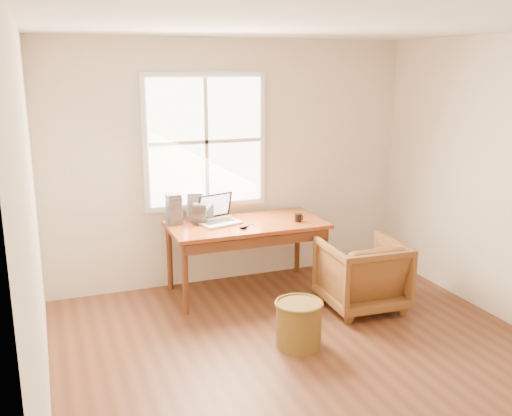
{
  "coord_description": "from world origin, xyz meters",
  "views": [
    {
      "loc": [
        -1.91,
        -3.51,
        2.31
      ],
      "look_at": [
        0.05,
        1.65,
        0.94
      ],
      "focal_mm": 40.0,
      "sensor_mm": 36.0,
      "label": 1
    }
  ],
  "objects_px": {
    "coffee_mug": "(298,218)",
    "cd_stack_a": "(195,206)",
    "desk": "(246,225)",
    "armchair": "(362,274)",
    "laptop": "(220,209)",
    "wicker_stool": "(299,324)"
  },
  "relations": [
    {
      "from": "desk",
      "to": "armchair",
      "type": "distance_m",
      "value": 1.26
    },
    {
      "from": "coffee_mug",
      "to": "armchair",
      "type": "bearing_deg",
      "value": -53.96
    },
    {
      "from": "wicker_stool",
      "to": "cd_stack_a",
      "type": "height_order",
      "value": "cd_stack_a"
    },
    {
      "from": "coffee_mug",
      "to": "cd_stack_a",
      "type": "xyz_separation_m",
      "value": [
        -0.97,
        0.44,
        0.11
      ]
    },
    {
      "from": "armchair",
      "to": "laptop",
      "type": "distance_m",
      "value": 1.55
    },
    {
      "from": "coffee_mug",
      "to": "cd_stack_a",
      "type": "bearing_deg",
      "value": 159.51
    },
    {
      "from": "desk",
      "to": "cd_stack_a",
      "type": "relative_size",
      "value": 5.32
    },
    {
      "from": "coffee_mug",
      "to": "cd_stack_a",
      "type": "relative_size",
      "value": 0.28
    },
    {
      "from": "laptop",
      "to": "desk",
      "type": "bearing_deg",
      "value": -26.62
    },
    {
      "from": "laptop",
      "to": "coffee_mug",
      "type": "relative_size",
      "value": 5.14
    },
    {
      "from": "laptop",
      "to": "wicker_stool",
      "type": "bearing_deg",
      "value": -94.63
    },
    {
      "from": "armchair",
      "to": "laptop",
      "type": "relative_size",
      "value": 1.72
    },
    {
      "from": "laptop",
      "to": "cd_stack_a",
      "type": "xyz_separation_m",
      "value": [
        -0.19,
        0.23,
        -0.01
      ]
    },
    {
      "from": "desk",
      "to": "laptop",
      "type": "bearing_deg",
      "value": 169.32
    },
    {
      "from": "cd_stack_a",
      "to": "desk",
      "type": "bearing_deg",
      "value": -31.49
    },
    {
      "from": "desk",
      "to": "coffee_mug",
      "type": "xyz_separation_m",
      "value": [
        0.51,
        -0.16,
        0.06
      ]
    },
    {
      "from": "laptop",
      "to": "coffee_mug",
      "type": "bearing_deg",
      "value": -30.73
    },
    {
      "from": "desk",
      "to": "wicker_stool",
      "type": "relative_size",
      "value": 4.16
    },
    {
      "from": "armchair",
      "to": "laptop",
      "type": "height_order",
      "value": "laptop"
    },
    {
      "from": "wicker_stool",
      "to": "coffee_mug",
      "type": "bearing_deg",
      "value": 65.75
    },
    {
      "from": "desk",
      "to": "armchair",
      "type": "relative_size",
      "value": 2.12
    },
    {
      "from": "desk",
      "to": "wicker_stool",
      "type": "distance_m",
      "value": 1.4
    }
  ]
}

